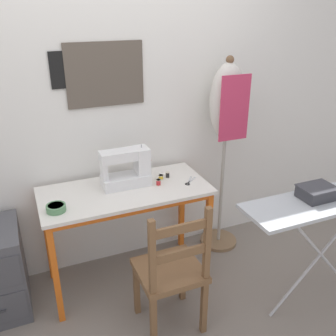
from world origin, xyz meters
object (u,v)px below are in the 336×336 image
dress_form (227,116)px  ironing_board (331,204)px  sewing_machine (128,169)px  wooden_chair (171,272)px  thread_spool_mid_table (161,177)px  storage_box (317,192)px  fabric_bowl (56,208)px  thread_spool_near_machine (158,182)px  scissors (189,182)px  thread_spool_far_edge (168,175)px

dress_form → ironing_board: 1.00m
sewing_machine → wooden_chair: (0.07, -0.61, -0.46)m
thread_spool_mid_table → storage_box: size_ratio=0.19×
storage_box → fabric_bowl: bearing=158.4°
fabric_bowl → thread_spool_near_machine: same height
sewing_machine → fabric_bowl: size_ratio=2.91×
wooden_chair → ironing_board: bearing=-10.8°
sewing_machine → scissors: bearing=-17.4°
storage_box → sewing_machine: bearing=141.8°
ironing_board → dress_form: bearing=106.0°
fabric_bowl → thread_spool_far_edge: bearing=12.4°
sewing_machine → scissors: size_ratio=2.80×
sewing_machine → thread_spool_near_machine: sewing_machine is taller
scissors → thread_spool_mid_table: (-0.17, 0.13, 0.01)m
sewing_machine → dress_form: bearing=5.7°
fabric_bowl → thread_spool_far_edge: size_ratio=2.74×
fabric_bowl → dress_form: 1.43m
sewing_machine → storage_box: bearing=-38.2°
thread_spool_mid_table → wooden_chair: bearing=-106.2°
thread_spool_far_edge → sewing_machine: bearing=-179.0°
fabric_bowl → storage_box: bearing=-21.6°
sewing_machine → storage_box: 1.25m
thread_spool_near_machine → dress_form: size_ratio=0.03×
dress_form → sewing_machine: bearing=-174.3°
thread_spool_mid_table → scissors: bearing=-38.2°
scissors → thread_spool_far_edge: bearing=129.7°
thread_spool_mid_table → ironing_board: ironing_board is taller
scissors → wooden_chair: (-0.35, -0.48, -0.34)m
dress_form → storage_box: bearing=-79.7°
thread_spool_mid_table → fabric_bowl: bearing=-167.0°
thread_spool_near_machine → ironing_board: bearing=-39.1°
sewing_machine → ironing_board: size_ratio=0.29×
fabric_bowl → dress_form: dress_form is taller
thread_spool_near_machine → ironing_board: 1.14m
thread_spool_mid_table → wooden_chair: wooden_chair is taller
storage_box → scissors: bearing=131.4°
thread_spool_near_machine → fabric_bowl: bearing=-172.8°
thread_spool_near_machine → wooden_chair: size_ratio=0.05×
thread_spool_near_machine → storage_box: (0.79, -0.69, 0.09)m
wooden_chair → ironing_board: size_ratio=0.77×
thread_spool_near_machine → wooden_chair: (-0.13, -0.53, -0.36)m
dress_form → thread_spool_far_edge: bearing=-171.6°
thread_spool_far_edge → scissors: bearing=-50.3°
thread_spool_near_machine → wooden_chair: 0.65m
thread_spool_near_machine → wooden_chair: bearing=-103.4°
dress_form → storage_box: (0.16, -0.86, -0.28)m
thread_spool_mid_table → ironing_board: size_ratio=0.03×
sewing_machine → scissors: sewing_machine is taller
ironing_board → thread_spool_near_machine: bearing=140.9°
thread_spool_far_edge → wooden_chair: wooden_chair is taller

